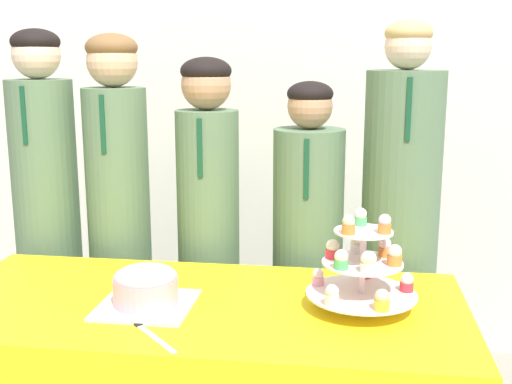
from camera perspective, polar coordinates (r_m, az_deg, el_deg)
The scene contains 9 objects.
wall_back at distance 3.23m, azimuth 0.34°, elevation 9.67°, with size 9.00×0.06×2.70m.
round_cake at distance 1.99m, azimuth -9.77°, elevation -8.32°, with size 0.28×0.28×0.13m.
cake_knife at distance 1.86m, azimuth -10.16°, elevation -11.75°, with size 0.21×0.22×0.01m.
cupcake_stand at distance 1.94m, azimuth 9.48°, elevation -6.51°, with size 0.33×0.33×0.30m.
student_0 at distance 2.80m, azimuth -17.97°, elevation -3.24°, with size 0.26×0.27×1.59m.
student_1 at distance 2.68m, azimuth -12.01°, elevation -3.48°, with size 0.25×0.26×1.57m.
student_2 at distance 2.59m, azimuth -4.22°, elevation -4.83°, with size 0.25×0.25×1.48m.
student_3 at distance 2.56m, azimuth 4.56°, elevation -6.73°, with size 0.27×0.28×1.39m.
student_4 at distance 2.53m, azimuth 12.55°, elevation -4.78°, with size 0.29×0.30×1.61m.
Camera 1 is at (0.44, -1.45, 1.48)m, focal length 45.00 mm.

